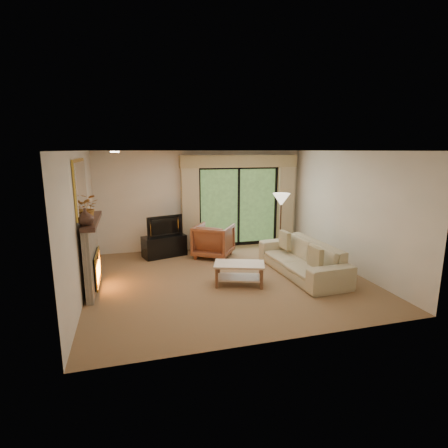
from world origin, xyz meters
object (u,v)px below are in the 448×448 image
object	(u,v)px
coffee_table	(239,274)
sofa	(302,258)
media_console	(164,246)
armchair	(214,241)

from	to	relation	value
coffee_table	sofa	bearing A→B (deg)	28.09
media_console	armchair	bearing A→B (deg)	-33.02
media_console	sofa	size ratio (longest dim) A/B	0.44
media_console	coffee_table	size ratio (longest dim) A/B	1.07
sofa	coffee_table	size ratio (longest dim) A/B	2.46
sofa	coffee_table	distance (m)	1.50
media_console	sofa	bearing A→B (deg)	-53.54
media_console	sofa	world-z (taller)	sofa
armchair	coffee_table	bearing A→B (deg)	124.53
coffee_table	armchair	bearing A→B (deg)	110.49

